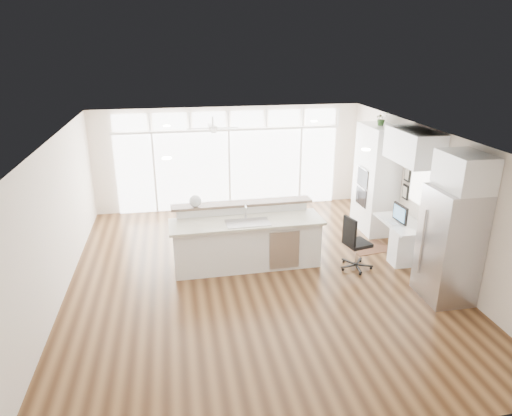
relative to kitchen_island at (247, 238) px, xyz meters
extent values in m
cube|color=#432814|center=(0.11, -0.44, -0.61)|extent=(7.00, 8.00, 0.02)
cube|color=white|center=(0.11, -0.44, 2.10)|extent=(7.00, 8.00, 0.02)
cube|color=white|center=(0.11, 3.56, 0.75)|extent=(7.00, 0.04, 2.70)
cube|color=white|center=(0.11, -4.44, 0.75)|extent=(7.00, 0.04, 2.70)
cube|color=white|center=(-3.39, -0.44, 0.75)|extent=(0.04, 8.00, 2.70)
cube|color=white|center=(3.61, -0.44, 0.75)|extent=(0.04, 8.00, 2.70)
cube|color=white|center=(0.11, 3.50, 0.45)|extent=(5.80, 0.06, 2.08)
cube|color=white|center=(0.11, 3.50, 1.78)|extent=(5.90, 0.06, 0.40)
cube|color=white|center=(3.57, -0.14, 0.95)|extent=(0.04, 0.85, 0.85)
cube|color=white|center=(-0.39, 2.36, 1.88)|extent=(1.16, 1.16, 0.32)
cube|color=white|center=(0.11, -0.24, 2.08)|extent=(3.40, 3.00, 0.02)
cube|color=white|center=(3.28, 1.36, 0.65)|extent=(0.64, 1.20, 2.50)
cube|color=white|center=(3.24, -0.14, -0.22)|extent=(0.72, 1.30, 0.76)
cube|color=white|center=(3.28, -0.14, 1.75)|extent=(0.64, 1.30, 0.64)
cube|color=#B1B1B6|center=(3.22, -1.79, 0.40)|extent=(0.76, 0.90, 2.00)
cube|color=white|center=(3.28, -1.79, 1.70)|extent=(0.64, 0.90, 0.60)
cube|color=black|center=(3.57, 0.48, 0.80)|extent=(0.06, 0.22, 0.80)
cube|color=white|center=(0.00, 0.00, 0.00)|extent=(3.02, 1.19, 1.19)
cube|color=#361B11|center=(2.78, 0.33, -0.59)|extent=(0.92, 0.73, 0.01)
cube|color=black|center=(2.12, -0.50, -0.05)|extent=(0.68, 0.64, 1.10)
sphere|color=white|center=(-0.96, 0.38, 0.72)|extent=(0.28, 0.28, 0.24)
cube|color=black|center=(3.16, -0.14, 0.37)|extent=(0.12, 0.50, 0.41)
cube|color=silver|center=(2.99, -0.14, 0.17)|extent=(0.11, 0.30, 0.01)
imported|color=#335C27|center=(3.28, 1.36, 2.02)|extent=(0.29, 0.31, 0.23)
camera|label=1|loc=(-1.32, -8.16, 3.68)|focal=32.00mm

